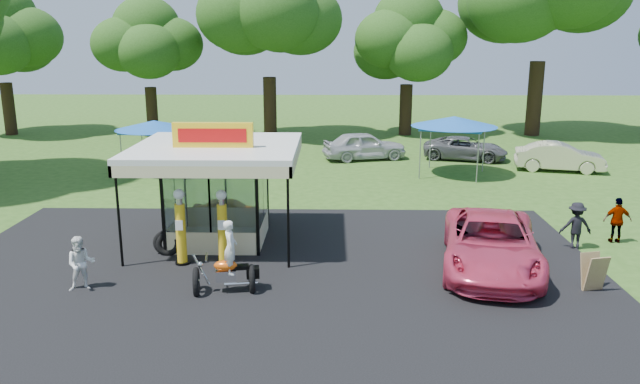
# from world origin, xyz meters

# --- Properties ---
(ground) EXTENTS (120.00, 120.00, 0.00)m
(ground) POSITION_xyz_m (0.00, 0.00, 0.00)
(ground) COLOR #2D5119
(ground) RESTS_ON ground
(asphalt_apron) EXTENTS (20.00, 14.00, 0.04)m
(asphalt_apron) POSITION_xyz_m (0.00, 2.00, 0.02)
(asphalt_apron) COLOR black
(asphalt_apron) RESTS_ON ground
(gas_station_kiosk) EXTENTS (5.40, 5.40, 4.18)m
(gas_station_kiosk) POSITION_xyz_m (-2.00, 4.99, 1.78)
(gas_station_kiosk) COLOR white
(gas_station_kiosk) RESTS_ON ground
(gas_pump_left) EXTENTS (0.45, 0.45, 2.42)m
(gas_pump_left) POSITION_xyz_m (-2.76, 2.70, 1.16)
(gas_pump_left) COLOR black
(gas_pump_left) RESTS_ON ground
(gas_pump_right) EXTENTS (0.44, 0.44, 2.36)m
(gas_pump_right) POSITION_xyz_m (-1.51, 2.86, 1.13)
(gas_pump_right) COLOR black
(gas_pump_right) RESTS_ON ground
(motorcycle) EXTENTS (1.88, 1.11, 2.15)m
(motorcycle) POSITION_xyz_m (-0.97, 0.61, 0.84)
(motorcycle) COLOR black
(motorcycle) RESTS_ON ground
(spare_tires) EXTENTS (0.95, 0.59, 0.80)m
(spare_tires) POSITION_xyz_m (-3.47, 3.60, 0.39)
(spare_tires) COLOR black
(spare_tires) RESTS_ON ground
(a_frame_sign) EXTENTS (0.64, 0.65, 1.06)m
(a_frame_sign) POSITION_xyz_m (9.09, 0.90, 0.54)
(a_frame_sign) COLOR #593819
(a_frame_sign) RESTS_ON ground
(kiosk_car) EXTENTS (2.82, 1.13, 0.96)m
(kiosk_car) POSITION_xyz_m (-2.00, 7.20, 0.48)
(kiosk_car) COLOR yellow
(kiosk_car) RESTS_ON ground
(pink_sedan) EXTENTS (3.79, 6.37, 1.66)m
(pink_sedan) POSITION_xyz_m (6.65, 2.48, 0.83)
(pink_sedan) COLOR #D4395C
(pink_sedan) RESTS_ON ground
(spectator_west) EXTENTS (0.90, 0.79, 1.56)m
(spectator_west) POSITION_xyz_m (-5.07, 0.67, 0.78)
(spectator_west) COLOR white
(spectator_west) RESTS_ON ground
(spectator_east_a) EXTENTS (1.05, 0.62, 1.59)m
(spectator_east_a) POSITION_xyz_m (9.93, 4.48, 0.80)
(spectator_east_a) COLOR black
(spectator_east_a) RESTS_ON ground
(spectator_east_b) EXTENTS (0.95, 0.45, 1.58)m
(spectator_east_b) POSITION_xyz_m (11.58, 5.15, 0.79)
(spectator_east_b) COLOR gray
(spectator_east_b) RESTS_ON ground
(bg_car_a) EXTENTS (5.12, 1.86, 1.68)m
(bg_car_a) POSITION_xyz_m (-6.25, 18.24, 0.84)
(bg_car_a) COLOR silver
(bg_car_a) RESTS_ON ground
(bg_car_b) EXTENTS (5.70, 4.10, 1.53)m
(bg_car_b) POSITION_xyz_m (-3.96, 19.07, 0.77)
(bg_car_b) COLOR #AC2B0D
(bg_car_b) RESTS_ON ground
(bg_car_c) EXTENTS (5.01, 3.01, 1.60)m
(bg_car_c) POSITION_xyz_m (3.69, 19.80, 0.80)
(bg_car_c) COLOR #B3B4B8
(bg_car_c) RESTS_ON ground
(bg_car_d) EXTENTS (5.10, 3.41, 1.30)m
(bg_car_d) POSITION_xyz_m (9.46, 19.87, 0.65)
(bg_car_d) COLOR #5B5B5D
(bg_car_d) RESTS_ON ground
(bg_car_e) EXTENTS (4.73, 2.55, 1.48)m
(bg_car_e) POSITION_xyz_m (13.74, 16.89, 0.74)
(bg_car_e) COLOR #C0C093
(bg_car_e) RESTS_ON ground
(tent_west) EXTENTS (3.92, 3.92, 2.74)m
(tent_west) POSITION_xyz_m (-7.18, 15.84, 2.48)
(tent_west) COLOR gray
(tent_west) RESTS_ON ground
(tent_east) EXTENTS (4.29, 4.29, 3.00)m
(tent_east) POSITION_xyz_m (7.94, 15.77, 2.71)
(tent_east) COLOR gray
(tent_east) RESTS_ON ground
(oak_far_a) EXTENTS (8.71, 8.71, 10.32)m
(oak_far_a) POSITION_xyz_m (-21.17, 28.53, 6.57)
(oak_far_a) COLOR black
(oak_far_a) RESTS_ON ground
(oak_far_b) EXTENTS (7.83, 7.83, 9.34)m
(oak_far_b) POSITION_xyz_m (-10.99, 28.69, 5.96)
(oak_far_b) COLOR black
(oak_far_b) RESTS_ON ground
(oak_far_c) EXTENTS (10.01, 10.01, 11.80)m
(oak_far_c) POSITION_xyz_m (-2.44, 27.36, 7.49)
(oak_far_c) COLOR black
(oak_far_c) RESTS_ON ground
(oak_far_d) EXTENTS (8.30, 8.30, 9.88)m
(oak_far_d) POSITION_xyz_m (7.05, 29.10, 6.30)
(oak_far_d) COLOR black
(oak_far_d) RESTS_ON ground
(oak_far_e) EXTENTS (12.07, 12.07, 14.37)m
(oak_far_e) POSITION_xyz_m (16.10, 29.09, 9.18)
(oak_far_e) COLOR black
(oak_far_e) RESTS_ON ground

